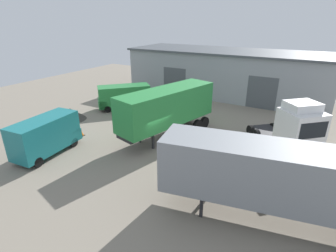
{
  "coord_description": "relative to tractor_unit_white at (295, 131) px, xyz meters",
  "views": [
    {
      "loc": [
        10.52,
        -15.55,
        9.46
      ],
      "look_at": [
        1.03,
        0.98,
        1.6
      ],
      "focal_mm": 28.0,
      "sensor_mm": 36.0,
      "label": 1
    }
  ],
  "objects": [
    {
      "name": "ground_plane",
      "position": [
        -9.87,
        -3.97,
        -1.98
      ],
      "size": [
        60.0,
        60.0,
        0.0
      ],
      "primitive_type": "plane",
      "color": "gray"
    },
    {
      "name": "warehouse_building",
      "position": [
        -9.87,
        14.22,
        0.88
      ],
      "size": [
        25.46,
        8.88,
        5.69
      ],
      "color": "#93999E",
      "rests_on": "ground_plane"
    },
    {
      "name": "tractor_unit_white",
      "position": [
        0.0,
        0.0,
        0.0
      ],
      "size": [
        5.92,
        6.05,
        4.19
      ],
      "rotation": [
        0.0,
        0.0,
        -0.81
      ],
      "color": "silver",
      "rests_on": "ground_plane"
    },
    {
      "name": "container_trailer_green",
      "position": [
        -9.65,
        -1.65,
        0.66
      ],
      "size": [
        4.74,
        9.48,
        4.18
      ],
      "rotation": [
        0.0,
        0.0,
        -1.83
      ],
      "color": "#28843D",
      "rests_on": "ground_plane"
    },
    {
      "name": "delivery_van_teal",
      "position": [
        -15.87,
        -8.7,
        -0.48
      ],
      "size": [
        2.47,
        5.27,
        2.79
      ],
      "rotation": [
        0.0,
        0.0,
        1.66
      ],
      "color": "#197075",
      "rests_on": "ground_plane"
    },
    {
      "name": "container_trailer_yellow",
      "position": [
        -0.01,
        -7.97,
        0.64
      ],
      "size": [
        11.38,
        4.55,
        4.11
      ],
      "rotation": [
        0.0,
        0.0,
        -2.95
      ],
      "color": "gray",
      "rests_on": "ground_plane"
    },
    {
      "name": "delivery_van_green",
      "position": [
        -17.75,
        2.43,
        -0.56
      ],
      "size": [
        5.34,
        5.5,
        2.61
      ],
      "rotation": [
        0.0,
        0.0,
        -2.33
      ],
      "color": "#28843D",
      "rests_on": "ground_plane"
    },
    {
      "name": "gravel_pile",
      "position": [
        -20.11,
        -2.97,
        -1.39
      ],
      "size": [
        2.95,
        2.95,
        1.18
      ],
      "color": "#423D38",
      "rests_on": "ground_plane"
    },
    {
      "name": "traffic_cone",
      "position": [
        -16.18,
        -5.28,
        -1.72
      ],
      "size": [
        0.4,
        0.4,
        0.55
      ],
      "color": "black",
      "rests_on": "ground_plane"
    }
  ]
}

